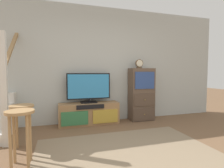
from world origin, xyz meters
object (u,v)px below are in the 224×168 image
bar_stool_near (20,125)px  bar_stool_far (22,116)px  television (89,87)px  side_cabinet (141,94)px  media_console (89,114)px  desk_clock (139,64)px

bar_stool_near → bar_stool_far: size_ratio=1.03×
television → bar_stool_far: (-1.17, -1.03, -0.33)m
side_cabinet → bar_stool_far: (-2.46, -1.02, -0.12)m
television → side_cabinet: size_ratio=0.76×
media_console → television: (-0.00, 0.02, 0.60)m
desk_clock → bar_stool_near: 2.89m
television → media_console: bearing=-90.0°
side_cabinet → television: bearing=179.4°
desk_clock → bar_stool_near: desk_clock is taller
media_console → side_cabinet: 1.35m
side_cabinet → desk_clock: (-0.07, -0.01, 0.74)m
television → desk_clock: (1.22, -0.03, 0.54)m
bar_stool_far → television: bearing=41.4°
side_cabinet → bar_stool_near: 2.83m
media_console → bar_stool_far: (-1.17, -1.01, 0.27)m
desk_clock → television: bearing=178.7°
desk_clock → bar_stool_near: (-2.32, -1.50, -0.85)m
television → bar_stool_near: size_ratio=1.38×
media_console → television: size_ratio=1.37×
bar_stool_far → desk_clock: bearing=22.8°
media_console → side_cabinet: side_cabinet is taller
side_cabinet → desk_clock: 0.75m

